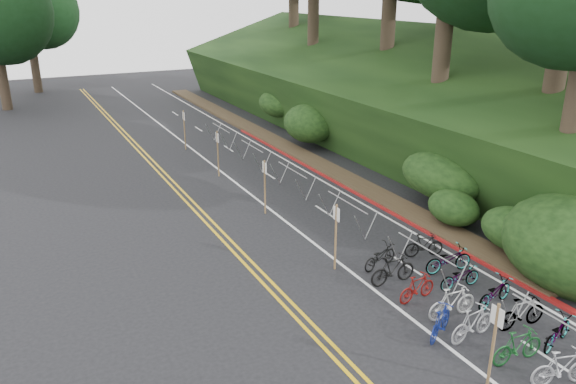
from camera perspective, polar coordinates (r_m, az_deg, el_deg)
name	(u,v)px	position (r m, az deg, el deg)	size (l,w,h in m)	color
ground	(409,348)	(16.75, 12.18, -15.19)	(120.00, 120.00, 0.00)	black
road_markings	(275,220)	(24.58, -1.38, -2.86)	(7.47, 80.00, 0.01)	gold
red_curb	(349,189)	(28.44, 6.20, 0.34)	(0.25, 28.00, 0.10)	maroon
embankment	(386,103)	(37.41, 9.91, 8.90)	(14.30, 48.14, 9.11)	black
bike_rack_front	(557,329)	(17.31, 25.65, -12.41)	(1.11, 3.12, 1.11)	gray
bike_racks_rest	(292,176)	(27.70, 0.43, 1.69)	(1.14, 23.00, 1.17)	gray
signpost_near	(494,340)	(15.20, 20.18, -13.89)	(0.08, 0.40, 2.37)	brown
signposts_rest	(239,166)	(27.45, -4.99, 2.70)	(0.08, 18.40, 2.50)	brown
bike_front	(441,322)	(17.18, 15.24, -12.59)	(1.59, 0.45, 0.96)	navy
bike_valet	(474,298)	(18.67, 18.37, -10.14)	(3.15, 9.23, 1.06)	#9E9EA3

